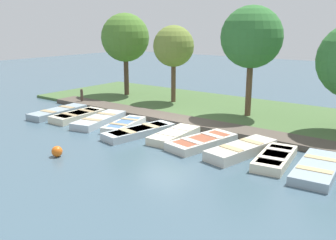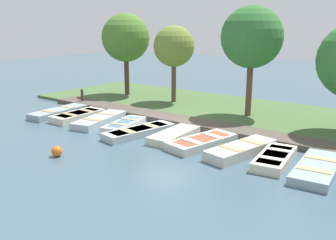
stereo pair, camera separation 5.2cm
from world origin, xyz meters
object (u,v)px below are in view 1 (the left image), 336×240
rowboat_6 (202,142)px  park_tree_center (252,38)px  rowboat_3 (124,125)px  buoy (57,151)px  rowboat_7 (241,150)px  park_tree_far_left (125,38)px  rowboat_8 (275,158)px  rowboat_4 (139,131)px  park_tree_left (174,47)px  rowboat_2 (99,120)px  rowboat_1 (78,116)px  rowboat_5 (174,135)px  rowboat_9 (318,168)px  mooring_post_near (82,97)px  rowboat_0 (58,112)px

rowboat_6 → park_tree_center: (-5.48, -0.58, 4.07)m
rowboat_3 → buoy: buoy is taller
rowboat_7 → park_tree_far_left: 13.77m
rowboat_8 → rowboat_4: bearing=-94.8°
rowboat_8 → park_tree_left: park_tree_left is taller
rowboat_3 → buoy: size_ratio=7.00×
rowboat_2 → rowboat_8: size_ratio=1.25×
rowboat_4 → rowboat_6: size_ratio=1.09×
rowboat_1 → rowboat_7: (-0.14, 9.47, 0.02)m
rowboat_4 → rowboat_8: rowboat_8 is taller
rowboat_3 → park_tree_center: (-5.43, 3.90, 4.08)m
rowboat_5 → rowboat_8: rowboat_8 is taller
rowboat_9 → park_tree_far_left: park_tree_far_left is taller
park_tree_left → rowboat_6: bearing=44.5°
rowboat_1 → rowboat_6: size_ratio=0.89×
rowboat_1 → park_tree_left: 7.26m
rowboat_9 → mooring_post_near: 15.18m
rowboat_4 → rowboat_9: 7.78m
rowboat_9 → park_tree_far_left: size_ratio=0.60×
rowboat_5 → rowboat_9: bearing=85.0°
rowboat_9 → park_tree_far_left: 16.33m
mooring_post_near → buoy: (6.81, 6.59, -0.31)m
park_tree_far_left → park_tree_left: (0.03, 4.04, -0.44)m
rowboat_1 → park_tree_center: 9.93m
park_tree_far_left → park_tree_center: (0.57, 9.39, 0.23)m
rowboat_9 → rowboat_2: bearing=-95.4°
rowboat_2 → rowboat_6: bearing=77.3°
rowboat_2 → rowboat_7: rowboat_7 is taller
rowboat_6 → park_tree_left: (-6.03, -5.93, 3.40)m
rowboat_3 → mooring_post_near: bearing=-125.3°
rowboat_4 → rowboat_6: rowboat_6 is taller
rowboat_8 → rowboat_5: bearing=-99.7°
rowboat_5 → park_tree_center: bearing=166.9°
rowboat_5 → rowboat_4: bearing=-76.6°
rowboat_6 → park_tree_center: size_ratio=0.57×
rowboat_4 → rowboat_7: bearing=105.6°
rowboat_0 → rowboat_4: 6.17m
rowboat_1 → mooring_post_near: mooring_post_near is taller
rowboat_2 → rowboat_9: bearing=76.7°
rowboat_8 → park_tree_left: bearing=-131.8°
park_tree_left → park_tree_center: bearing=84.2°
rowboat_0 → rowboat_7: rowboat_7 is taller
mooring_post_near → park_tree_center: 10.87m
rowboat_9 → park_tree_left: bearing=-125.2°
rowboat_2 → rowboat_6: rowboat_2 is taller
rowboat_1 → rowboat_2: 1.57m
rowboat_0 → buoy: (4.21, 5.56, 0.03)m
rowboat_5 → rowboat_0: bearing=-91.3°
rowboat_0 → rowboat_3: (-0.28, 4.78, -0.01)m
rowboat_0 → rowboat_4: size_ratio=0.97×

